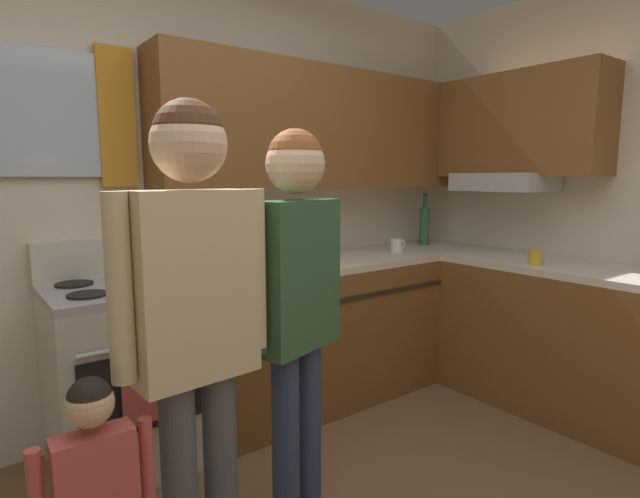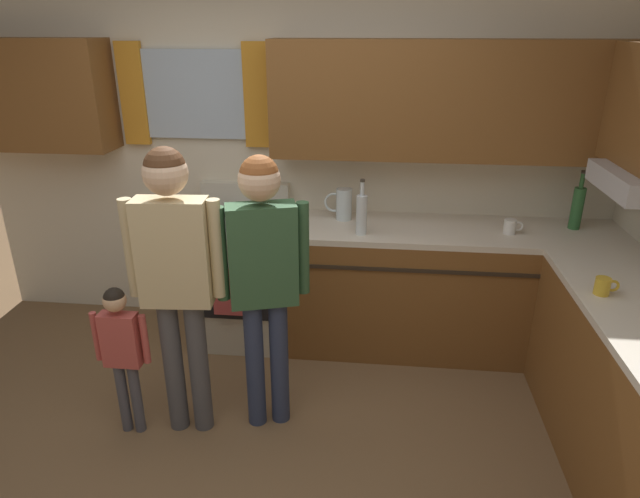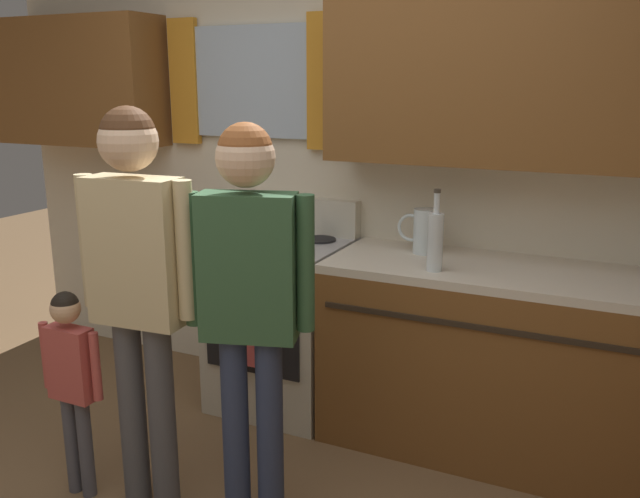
{
  "view_description": "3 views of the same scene",
  "coord_description": "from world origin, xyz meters",
  "px_view_note": "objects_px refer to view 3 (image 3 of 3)",
  "views": [
    {
      "loc": [
        -0.95,
        -0.9,
        1.41
      ],
      "look_at": [
        0.44,
        0.93,
        1.08
      ],
      "focal_mm": 28.01,
      "sensor_mm": 36.0,
      "label": 1
    },
    {
      "loc": [
        0.66,
        -2.0,
        2.17
      ],
      "look_at": [
        0.36,
        0.68,
        1.07
      ],
      "focal_mm": 30.95,
      "sensor_mm": 36.0,
      "label": 2
    },
    {
      "loc": [
        1.32,
        -1.44,
        1.72
      ],
      "look_at": [
        0.32,
        0.68,
        1.13
      ],
      "focal_mm": 37.59,
      "sensor_mm": 36.0,
      "label": 3
    }
  ],
  "objects_px": {
    "water_pitcher": "(423,231)",
    "adult_in_plaid": "(249,283)",
    "adult_holding_child": "(137,267)",
    "stove_oven": "(282,321)",
    "small_child": "(71,370)",
    "bottle_tall_clear": "(435,240)"
  },
  "relations": [
    {
      "from": "water_pitcher",
      "to": "adult_in_plaid",
      "type": "distance_m",
      "value": 1.12
    },
    {
      "from": "adult_holding_child",
      "to": "adult_in_plaid",
      "type": "bearing_deg",
      "value": 12.68
    },
    {
      "from": "stove_oven",
      "to": "adult_in_plaid",
      "type": "distance_m",
      "value": 1.16
    },
    {
      "from": "water_pitcher",
      "to": "adult_in_plaid",
      "type": "xyz_separation_m",
      "value": [
        -0.35,
        -1.06,
        -0.01
      ]
    },
    {
      "from": "adult_in_plaid",
      "to": "small_child",
      "type": "relative_size",
      "value": 1.75
    },
    {
      "from": "stove_oven",
      "to": "small_child",
      "type": "distance_m",
      "value": 1.19
    },
    {
      "from": "adult_holding_child",
      "to": "water_pitcher",
      "type": "bearing_deg",
      "value": 56.01
    },
    {
      "from": "adult_in_plaid",
      "to": "stove_oven",
      "type": "bearing_deg",
      "value": 111.93
    },
    {
      "from": "bottle_tall_clear",
      "to": "adult_in_plaid",
      "type": "distance_m",
      "value": 0.92
    },
    {
      "from": "bottle_tall_clear",
      "to": "adult_holding_child",
      "type": "xyz_separation_m",
      "value": [
        -0.92,
        -0.88,
        -0.01
      ]
    },
    {
      "from": "small_child",
      "to": "bottle_tall_clear",
      "type": "bearing_deg",
      "value": 37.32
    },
    {
      "from": "water_pitcher",
      "to": "small_child",
      "type": "height_order",
      "value": "water_pitcher"
    },
    {
      "from": "bottle_tall_clear",
      "to": "adult_holding_child",
      "type": "relative_size",
      "value": 0.22
    },
    {
      "from": "small_child",
      "to": "water_pitcher",
      "type": "bearing_deg",
      "value": 48.08
    },
    {
      "from": "stove_oven",
      "to": "adult_in_plaid",
      "type": "xyz_separation_m",
      "value": [
        0.38,
        -0.95,
        0.53
      ]
    },
    {
      "from": "bottle_tall_clear",
      "to": "adult_in_plaid",
      "type": "bearing_deg",
      "value": -121.83
    },
    {
      "from": "bottle_tall_clear",
      "to": "adult_in_plaid",
      "type": "xyz_separation_m",
      "value": [
        -0.49,
        -0.78,
        -0.04
      ]
    },
    {
      "from": "stove_oven",
      "to": "small_child",
      "type": "bearing_deg",
      "value": -108.53
    },
    {
      "from": "bottle_tall_clear",
      "to": "adult_holding_child",
      "type": "bearing_deg",
      "value": -136.36
    },
    {
      "from": "stove_oven",
      "to": "adult_holding_child",
      "type": "bearing_deg",
      "value": -92.93
    },
    {
      "from": "water_pitcher",
      "to": "adult_holding_child",
      "type": "height_order",
      "value": "adult_holding_child"
    },
    {
      "from": "stove_oven",
      "to": "adult_holding_child",
      "type": "relative_size",
      "value": 0.67
    }
  ]
}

